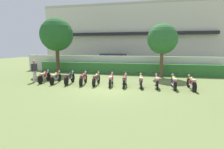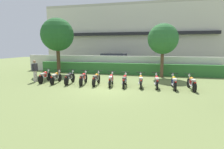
{
  "view_description": "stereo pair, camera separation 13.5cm",
  "coord_description": "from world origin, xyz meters",
  "px_view_note": "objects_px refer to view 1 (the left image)",
  "views": [
    {
      "loc": [
        2.86,
        -11.07,
        2.7
      ],
      "look_at": [
        0.0,
        1.36,
        0.73
      ],
      "focal_mm": 29.4,
      "sensor_mm": 36.0,
      "label": 1
    },
    {
      "loc": [
        2.99,
        -11.04,
        2.7
      ],
      "look_at": [
        0.0,
        1.36,
        0.73
      ],
      "focal_mm": 29.4,
      "sensor_mm": 36.0,
      "label": 2
    }
  ],
  "objects_px": {
    "motorcycle_in_row_2": "(70,78)",
    "motorcycle_in_row_9": "(174,82)",
    "motorcycle_in_row_7": "(141,80)",
    "motorcycle_in_row_5": "(111,79)",
    "motorcycle_in_row_3": "(83,78)",
    "inspector_person": "(34,69)",
    "motorcycle_in_row_10": "(192,83)",
    "tree_far_side": "(162,39)",
    "motorcycle_in_row_1": "(56,77)",
    "parked_car": "(114,62)",
    "motorcycle_in_row_0": "(44,76)",
    "motorcycle_in_row_8": "(157,81)",
    "motorcycle_in_row_4": "(96,79)",
    "motorcycle_in_row_6": "(125,80)",
    "tree_near_inspector": "(57,35)"
  },
  "relations": [
    {
      "from": "motorcycle_in_row_2",
      "to": "motorcycle_in_row_9",
      "type": "height_order",
      "value": "motorcycle_in_row_2"
    },
    {
      "from": "motorcycle_in_row_7",
      "to": "motorcycle_in_row_5",
      "type": "bearing_deg",
      "value": 86.64
    },
    {
      "from": "motorcycle_in_row_3",
      "to": "inspector_person",
      "type": "relative_size",
      "value": 1.14
    },
    {
      "from": "motorcycle_in_row_7",
      "to": "motorcycle_in_row_10",
      "type": "height_order",
      "value": "motorcycle_in_row_10"
    },
    {
      "from": "tree_far_side",
      "to": "motorcycle_in_row_1",
      "type": "bearing_deg",
      "value": -149.11
    },
    {
      "from": "motorcycle_in_row_2",
      "to": "motorcycle_in_row_9",
      "type": "bearing_deg",
      "value": -93.7
    },
    {
      "from": "motorcycle_in_row_3",
      "to": "parked_car",
      "type": "bearing_deg",
      "value": -9.51
    },
    {
      "from": "motorcycle_in_row_0",
      "to": "motorcycle_in_row_8",
      "type": "distance_m",
      "value": 8.26
    },
    {
      "from": "tree_far_side",
      "to": "motorcycle_in_row_4",
      "type": "distance_m",
      "value": 7.03
    },
    {
      "from": "inspector_person",
      "to": "motorcycle_in_row_5",
      "type": "bearing_deg",
      "value": -1.33
    },
    {
      "from": "tree_far_side",
      "to": "motorcycle_in_row_6",
      "type": "xyz_separation_m",
      "value": [
        -2.53,
        -4.55,
        -2.87
      ]
    },
    {
      "from": "parked_car",
      "to": "motorcycle_in_row_8",
      "type": "bearing_deg",
      "value": -56.84
    },
    {
      "from": "motorcycle_in_row_2",
      "to": "motorcycle_in_row_5",
      "type": "relative_size",
      "value": 1.02
    },
    {
      "from": "motorcycle_in_row_8",
      "to": "motorcycle_in_row_0",
      "type": "bearing_deg",
      "value": 86.51
    },
    {
      "from": "tree_near_inspector",
      "to": "motorcycle_in_row_1",
      "type": "bearing_deg",
      "value": -62.83
    },
    {
      "from": "motorcycle_in_row_9",
      "to": "motorcycle_in_row_5",
      "type": "bearing_deg",
      "value": 88.29
    },
    {
      "from": "motorcycle_in_row_1",
      "to": "motorcycle_in_row_10",
      "type": "relative_size",
      "value": 1.04
    },
    {
      "from": "parked_car",
      "to": "motorcycle_in_row_0",
      "type": "distance_m",
      "value": 9.13
    },
    {
      "from": "motorcycle_in_row_10",
      "to": "motorcycle_in_row_5",
      "type": "bearing_deg",
      "value": 84.04
    },
    {
      "from": "motorcycle_in_row_0",
      "to": "motorcycle_in_row_8",
      "type": "relative_size",
      "value": 1.09
    },
    {
      "from": "parked_car",
      "to": "motorcycle_in_row_4",
      "type": "xyz_separation_m",
      "value": [
        0.52,
        -8.44,
        -0.49
      ]
    },
    {
      "from": "tree_far_side",
      "to": "motorcycle_in_row_9",
      "type": "bearing_deg",
      "value": -81.8
    },
    {
      "from": "motorcycle_in_row_9",
      "to": "motorcycle_in_row_6",
      "type": "bearing_deg",
      "value": 89.14
    },
    {
      "from": "motorcycle_in_row_3",
      "to": "tree_far_side",
      "type": "bearing_deg",
      "value": -57.02
    },
    {
      "from": "tree_near_inspector",
      "to": "motorcycle_in_row_6",
      "type": "relative_size",
      "value": 3.01
    },
    {
      "from": "motorcycle_in_row_0",
      "to": "inspector_person",
      "type": "xyz_separation_m",
      "value": [
        -0.86,
        0.06,
        0.52
      ]
    },
    {
      "from": "motorcycle_in_row_4",
      "to": "inspector_person",
      "type": "xyz_separation_m",
      "value": [
        -4.99,
        0.13,
        0.52
      ]
    },
    {
      "from": "motorcycle_in_row_5",
      "to": "inspector_person",
      "type": "height_order",
      "value": "inspector_person"
    },
    {
      "from": "motorcycle_in_row_6",
      "to": "motorcycle_in_row_10",
      "type": "relative_size",
      "value": 0.98
    },
    {
      "from": "tree_far_side",
      "to": "motorcycle_in_row_5",
      "type": "distance_m",
      "value": 6.39
    },
    {
      "from": "parked_car",
      "to": "motorcycle_in_row_10",
      "type": "relative_size",
      "value": 2.5
    },
    {
      "from": "motorcycle_in_row_8",
      "to": "motorcycle_in_row_9",
      "type": "bearing_deg",
      "value": -94.31
    },
    {
      "from": "parked_car",
      "to": "tree_far_side",
      "type": "distance_m",
      "value": 6.85
    },
    {
      "from": "tree_near_inspector",
      "to": "tree_far_side",
      "type": "distance_m",
      "value": 10.01
    },
    {
      "from": "motorcycle_in_row_2",
      "to": "motorcycle_in_row_3",
      "type": "bearing_deg",
      "value": -94.21
    },
    {
      "from": "motorcycle_in_row_6",
      "to": "motorcycle_in_row_4",
      "type": "bearing_deg",
      "value": 85.66
    },
    {
      "from": "motorcycle_in_row_2",
      "to": "inspector_person",
      "type": "xyz_separation_m",
      "value": [
        -2.99,
        0.19,
        0.51
      ]
    },
    {
      "from": "tree_near_inspector",
      "to": "motorcycle_in_row_10",
      "type": "bearing_deg",
      "value": -21.02
    },
    {
      "from": "motorcycle_in_row_6",
      "to": "motorcycle_in_row_0",
      "type": "bearing_deg",
      "value": 85.72
    },
    {
      "from": "tree_far_side",
      "to": "motorcycle_in_row_5",
      "type": "relative_size",
      "value": 2.5
    },
    {
      "from": "motorcycle_in_row_0",
      "to": "tree_near_inspector",
      "type": "bearing_deg",
      "value": 8.95
    },
    {
      "from": "motorcycle_in_row_6",
      "to": "motorcycle_in_row_10",
      "type": "distance_m",
      "value": 4.22
    },
    {
      "from": "motorcycle_in_row_2",
      "to": "motorcycle_in_row_7",
      "type": "relative_size",
      "value": 1.02
    },
    {
      "from": "motorcycle_in_row_8",
      "to": "motorcycle_in_row_7",
      "type": "bearing_deg",
      "value": 86.47
    },
    {
      "from": "motorcycle_in_row_4",
      "to": "motorcycle_in_row_5",
      "type": "relative_size",
      "value": 1.0
    },
    {
      "from": "motorcycle_in_row_4",
      "to": "motorcycle_in_row_7",
      "type": "xyz_separation_m",
      "value": [
        3.1,
        0.08,
        -0.01
      ]
    },
    {
      "from": "motorcycle_in_row_0",
      "to": "motorcycle_in_row_3",
      "type": "bearing_deg",
      "value": -99.69
    },
    {
      "from": "parked_car",
      "to": "motorcycle_in_row_5",
      "type": "distance_m",
      "value": 8.62
    },
    {
      "from": "parked_car",
      "to": "motorcycle_in_row_8",
      "type": "height_order",
      "value": "parked_car"
    },
    {
      "from": "parked_car",
      "to": "motorcycle_in_row_3",
      "type": "relative_size",
      "value": 2.45
    }
  ]
}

